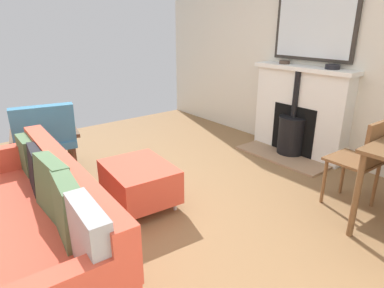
{
  "coord_description": "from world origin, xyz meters",
  "views": [
    {
      "loc": [
        1.3,
        2.48,
        1.63
      ],
      "look_at": [
        -0.51,
        0.21,
        0.57
      ],
      "focal_mm": 31.11,
      "sensor_mm": 36.0,
      "label": 1
    }
  ],
  "objects_px": {
    "dining_chair_near_fireplace": "(363,157)",
    "ottoman": "(139,181)",
    "mantel_bowl_near": "(285,62)",
    "fireplace": "(298,116)",
    "armchair_accent": "(45,136)",
    "mantel_bowl_far": "(333,66)",
    "sofa": "(23,229)"
  },
  "relations": [
    {
      "from": "ottoman",
      "to": "mantel_bowl_near",
      "type": "bearing_deg",
      "value": -175.33
    },
    {
      "from": "mantel_bowl_near",
      "to": "mantel_bowl_far",
      "type": "height_order",
      "value": "mantel_bowl_far"
    },
    {
      "from": "fireplace",
      "to": "sofa",
      "type": "distance_m",
      "value": 3.34
    },
    {
      "from": "ottoman",
      "to": "armchair_accent",
      "type": "xyz_separation_m",
      "value": [
        0.48,
        -1.15,
        0.24
      ]
    },
    {
      "from": "fireplace",
      "to": "dining_chair_near_fireplace",
      "type": "bearing_deg",
      "value": 58.05
    },
    {
      "from": "mantel_bowl_near",
      "to": "ottoman",
      "type": "bearing_deg",
      "value": 4.67
    },
    {
      "from": "sofa",
      "to": "ottoman",
      "type": "height_order",
      "value": "sofa"
    },
    {
      "from": "fireplace",
      "to": "mantel_bowl_near",
      "type": "height_order",
      "value": "mantel_bowl_near"
    },
    {
      "from": "mantel_bowl_near",
      "to": "ottoman",
      "type": "xyz_separation_m",
      "value": [
        2.3,
        0.19,
        -0.91
      ]
    },
    {
      "from": "fireplace",
      "to": "dining_chair_near_fireplace",
      "type": "height_order",
      "value": "fireplace"
    },
    {
      "from": "mantel_bowl_far",
      "to": "ottoman",
      "type": "distance_m",
      "value": 2.52
    },
    {
      "from": "fireplace",
      "to": "mantel_bowl_far",
      "type": "xyz_separation_m",
      "value": [
        -0.03,
        0.36,
        0.66
      ]
    },
    {
      "from": "fireplace",
      "to": "armchair_accent",
      "type": "bearing_deg",
      "value": -24.77
    },
    {
      "from": "sofa",
      "to": "ottoman",
      "type": "relative_size",
      "value": 2.74
    },
    {
      "from": "ottoman",
      "to": "fireplace",
      "type": "bearing_deg",
      "value": 177.09
    },
    {
      "from": "mantel_bowl_far",
      "to": "dining_chair_near_fireplace",
      "type": "relative_size",
      "value": 0.19
    },
    {
      "from": "mantel_bowl_far",
      "to": "ottoman",
      "type": "bearing_deg",
      "value": -11.6
    },
    {
      "from": "armchair_accent",
      "to": "mantel_bowl_near",
      "type": "bearing_deg",
      "value": 160.83
    },
    {
      "from": "mantel_bowl_near",
      "to": "armchair_accent",
      "type": "distance_m",
      "value": 3.01
    },
    {
      "from": "fireplace",
      "to": "armchair_accent",
      "type": "distance_m",
      "value": 3.03
    },
    {
      "from": "mantel_bowl_near",
      "to": "dining_chair_near_fireplace",
      "type": "height_order",
      "value": "mantel_bowl_near"
    },
    {
      "from": "mantel_bowl_near",
      "to": "ottoman",
      "type": "height_order",
      "value": "mantel_bowl_near"
    },
    {
      "from": "mantel_bowl_near",
      "to": "fireplace",
      "type": "bearing_deg",
      "value": 84.71
    },
    {
      "from": "mantel_bowl_far",
      "to": "dining_chair_near_fireplace",
      "type": "distance_m",
      "value": 1.31
    },
    {
      "from": "fireplace",
      "to": "ottoman",
      "type": "bearing_deg",
      "value": -2.91
    },
    {
      "from": "dining_chair_near_fireplace",
      "to": "fireplace",
      "type": "bearing_deg",
      "value": -121.95
    },
    {
      "from": "fireplace",
      "to": "mantel_bowl_far",
      "type": "relative_size",
      "value": 8.19
    },
    {
      "from": "fireplace",
      "to": "mantel_bowl_near",
      "type": "relative_size",
      "value": 9.7
    },
    {
      "from": "mantel_bowl_near",
      "to": "armchair_accent",
      "type": "xyz_separation_m",
      "value": [
        2.77,
        -0.96,
        -0.67
      ]
    },
    {
      "from": "dining_chair_near_fireplace",
      "to": "ottoman",
      "type": "bearing_deg",
      "value": -40.52
    },
    {
      "from": "fireplace",
      "to": "ottoman",
      "type": "xyz_separation_m",
      "value": [
        2.27,
        -0.12,
        -0.26
      ]
    },
    {
      "from": "mantel_bowl_near",
      "to": "dining_chair_near_fireplace",
      "type": "xyz_separation_m",
      "value": [
        0.77,
        1.49,
        -0.64
      ]
    }
  ]
}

